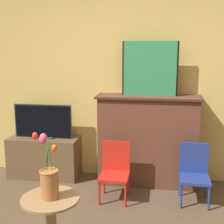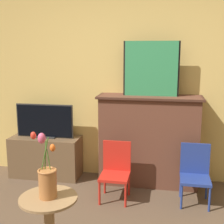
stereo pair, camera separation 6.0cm
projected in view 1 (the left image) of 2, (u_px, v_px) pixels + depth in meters
The scene contains 9 objects.
wall_back at pixel (129, 75), 3.97m from camera, with size 8.00×0.06×2.70m.
fireplace_mantel at pixel (148, 139), 3.87m from camera, with size 1.26×0.42×1.12m.
painting at pixel (150, 69), 3.70m from camera, with size 0.66×0.03×0.65m.
tv_stand at pixel (44, 157), 4.13m from camera, with size 0.91×0.37×0.53m.
tv_monitor at pixel (43, 122), 4.04m from camera, with size 0.76×0.12×0.44m.
chair_red at pixel (115, 169), 3.51m from camera, with size 0.32×0.32×0.65m.
chair_blue at pixel (194, 171), 3.44m from camera, with size 0.32×0.32×0.65m.
side_table at pixel (51, 221), 2.43m from camera, with size 0.45×0.45×0.55m.
vase_tulips at pixel (49, 179), 2.36m from camera, with size 0.21×0.15×0.50m.
Camera 1 is at (0.42, -1.84, 1.67)m, focal length 50.00 mm.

